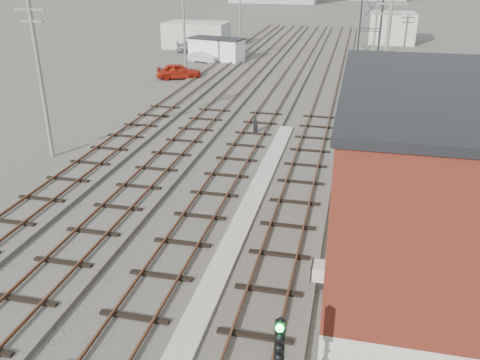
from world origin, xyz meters
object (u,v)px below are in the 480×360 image
(switch_stand, at_px, (256,127))
(car_grey, at_px, (195,47))
(site_trailer, at_px, (216,50))
(car_silver, at_px, (204,57))
(car_red, at_px, (179,71))

(switch_stand, relative_size, car_grey, 0.26)
(site_trailer, height_order, car_grey, site_trailer)
(car_silver, relative_size, car_grey, 0.83)
(switch_stand, relative_size, car_red, 0.27)
(switch_stand, bearing_deg, car_red, 107.55)
(switch_stand, xyz_separation_m, site_trailer, (-9.47, 24.57, 0.76))
(site_trailer, bearing_deg, car_red, -84.20)
(site_trailer, bearing_deg, car_silver, -129.38)
(car_silver, bearing_deg, site_trailer, -35.98)
(site_trailer, bearing_deg, switch_stand, -56.06)
(switch_stand, xyz_separation_m, car_silver, (-10.68, 23.63, 0.06))
(site_trailer, xyz_separation_m, car_grey, (-4.27, 5.15, -0.66))
(car_red, bearing_deg, car_grey, -5.99)
(site_trailer, xyz_separation_m, car_red, (-1.18, -9.53, -0.57))
(car_red, height_order, car_silver, car_red)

